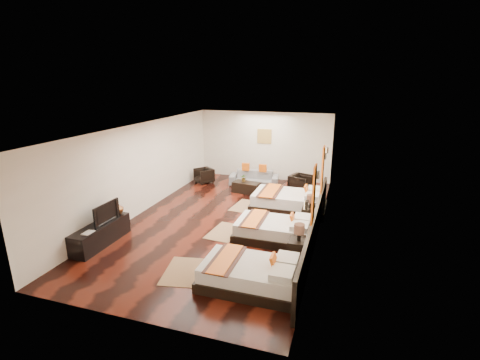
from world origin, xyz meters
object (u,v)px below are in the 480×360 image
(tv, at_px, (104,213))
(sofa, at_px, (254,178))
(bed_mid, at_px, (275,230))
(bed_far, at_px, (290,201))
(armchair_right, at_px, (301,183))
(nightstand_b, at_px, (310,214))
(book, at_px, (84,232))
(table_plant, at_px, (244,178))
(bed_near, at_px, (252,274))
(nightstand_a, at_px, (298,248))
(tv_console, at_px, (101,234))
(coffee_table, at_px, (246,187))
(figurine, at_px, (117,208))
(armchair_left, at_px, (204,176))

(tv, bearing_deg, sofa, -20.39)
(bed_mid, height_order, bed_far, bed_far)
(armchair_right, bearing_deg, bed_mid, -162.27)
(nightstand_b, xyz_separation_m, book, (-4.95, -3.49, 0.25))
(sofa, bearing_deg, table_plant, -105.62)
(bed_near, relative_size, bed_far, 0.87)
(book, bearing_deg, table_plant, 68.78)
(bed_mid, xyz_separation_m, nightstand_a, (0.75, -0.92, 0.06))
(bed_near, bearing_deg, bed_mid, 90.00)
(tv_console, relative_size, table_plant, 6.45)
(bed_far, bearing_deg, coffee_table, 144.87)
(figurine, bearing_deg, armchair_right, 49.86)
(bed_mid, height_order, nightstand_a, nightstand_a)
(coffee_table, bearing_deg, book, -112.56)
(armchair_right, bearing_deg, coffee_table, 127.90)
(table_plant, bearing_deg, bed_near, -71.42)
(nightstand_a, bearing_deg, armchair_right, 97.63)
(bed_far, distance_m, sofa, 2.98)
(armchair_right, height_order, coffee_table, armchair_right)
(nightstand_a, relative_size, armchair_left, 1.38)
(tv, distance_m, book, 0.72)
(tv, relative_size, coffee_table, 0.93)
(coffee_table, bearing_deg, bed_far, -35.13)
(nightstand_a, relative_size, sofa, 0.48)
(bed_near, height_order, armchair_right, bed_near)
(table_plant, bearing_deg, book, -111.22)
(bed_near, bearing_deg, nightstand_a, 60.69)
(armchair_right, height_order, table_plant, table_plant)
(sofa, bearing_deg, armchair_right, -19.75)
(bed_far, bearing_deg, nightstand_a, -76.61)
(tv, bearing_deg, nightstand_b, -59.60)
(bed_near, xyz_separation_m, sofa, (-1.84, 6.81, 0.01))
(tv, distance_m, table_plant, 5.53)
(nightstand_a, bearing_deg, nightstand_b, 90.00)
(nightstand_b, height_order, book, nightstand_b)
(bed_near, distance_m, bed_far, 4.47)
(bed_mid, xyz_separation_m, sofa, (-1.84, 4.55, 0.01))
(tv_console, height_order, armchair_left, armchair_left)
(tv_console, relative_size, armchair_right, 2.44)
(nightstand_b, xyz_separation_m, coffee_table, (-2.59, 2.18, -0.11))
(bed_near, xyz_separation_m, figurine, (-4.20, 1.37, 0.45))
(tv, bearing_deg, table_plant, -22.78)
(bed_near, relative_size, nightstand_b, 2.31)
(bed_far, relative_size, tv, 2.51)
(table_plant, bearing_deg, sofa, 82.74)
(tv, height_order, coffee_table, tv)
(bed_far, distance_m, coffee_table, 2.26)
(tv_console, xyz_separation_m, table_plant, (2.23, 5.21, 0.26))
(book, xyz_separation_m, armchair_left, (0.35, 6.35, -0.26))
(nightstand_a, bearing_deg, tv_console, -171.87)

